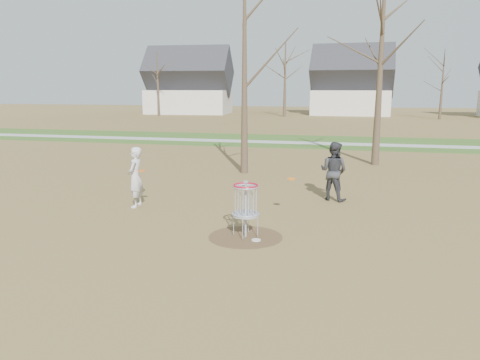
# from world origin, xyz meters

# --- Properties ---
(ground) EXTENTS (160.00, 160.00, 0.00)m
(ground) POSITION_xyz_m (0.00, 0.00, 0.00)
(ground) COLOR brown
(ground) RESTS_ON ground
(green_band) EXTENTS (160.00, 8.00, 0.01)m
(green_band) POSITION_xyz_m (0.00, 21.00, 0.01)
(green_band) COLOR #2D5119
(green_band) RESTS_ON ground
(footpath) EXTENTS (160.00, 1.50, 0.01)m
(footpath) POSITION_xyz_m (0.00, 20.00, 0.01)
(footpath) COLOR #9E9E99
(footpath) RESTS_ON green_band
(dirt_circle) EXTENTS (1.80, 1.80, 0.01)m
(dirt_circle) POSITION_xyz_m (0.00, 0.00, 0.01)
(dirt_circle) COLOR #47331E
(dirt_circle) RESTS_ON ground
(player_standing) EXTENTS (0.50, 0.71, 1.83)m
(player_standing) POSITION_xyz_m (-3.89, 2.09, 0.91)
(player_standing) COLOR silver
(player_standing) RESTS_ON ground
(player_throwing) EXTENTS (1.12, 1.01, 1.88)m
(player_throwing) POSITION_xyz_m (1.88, 4.39, 0.94)
(player_throwing) COLOR #303135
(player_throwing) RESTS_ON ground
(disc_grounded) EXTENTS (0.22, 0.22, 0.02)m
(disc_grounded) POSITION_xyz_m (0.31, -0.22, 0.02)
(disc_grounded) COLOR silver
(disc_grounded) RESTS_ON dirt_circle
(discs_in_play) EXTENTS (4.64, 0.29, 0.09)m
(discs_in_play) POSITION_xyz_m (-1.27, 1.96, 1.13)
(discs_in_play) COLOR orange
(discs_in_play) RESTS_ON ground
(disc_golf_basket) EXTENTS (0.64, 0.64, 1.35)m
(disc_golf_basket) POSITION_xyz_m (0.00, 0.00, 0.91)
(disc_golf_basket) COLOR #9EA3AD
(disc_golf_basket) RESTS_ON ground
(bare_trees) EXTENTS (52.62, 44.98, 9.00)m
(bare_trees) POSITION_xyz_m (1.78, 35.79, 5.35)
(bare_trees) COLOR #382B1E
(bare_trees) RESTS_ON ground
(houses_row) EXTENTS (56.51, 10.01, 7.26)m
(houses_row) POSITION_xyz_m (4.32, 52.56, 3.52)
(houses_row) COLOR silver
(houses_row) RESTS_ON ground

